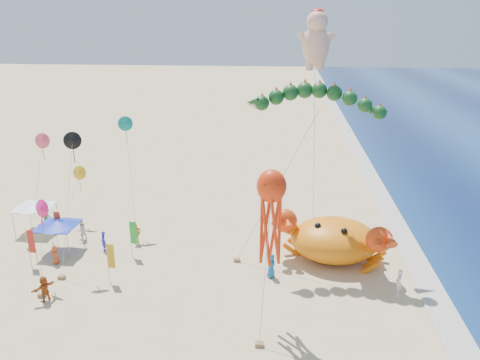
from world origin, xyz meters
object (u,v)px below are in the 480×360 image
at_px(cherub_kite, 316,39).
at_px(canopy_white, 34,205).
at_px(canopy_blue, 57,223).
at_px(dragon_kite, 317,104).
at_px(octopus_kite, 271,210).
at_px(crab_inflatable, 334,239).

xyz_separation_m(cherub_kite, canopy_white, (-24.34, -0.30, -14.37)).
relative_size(canopy_blue, canopy_white, 1.02).
height_order(dragon_kite, canopy_white, dragon_kite).
relative_size(dragon_kite, octopus_kite, 1.34).
distance_m(cherub_kite, canopy_blue, 25.28).
relative_size(octopus_kite, canopy_white, 3.10).
bearing_deg(octopus_kite, canopy_blue, 156.03).
bearing_deg(canopy_white, cherub_kite, 0.71).
bearing_deg(canopy_blue, cherub_kite, 10.92).
height_order(octopus_kite, canopy_blue, octopus_kite).
bearing_deg(octopus_kite, dragon_kite, 71.59).
height_order(canopy_blue, canopy_white, same).
bearing_deg(crab_inflatable, canopy_blue, -178.45).
xyz_separation_m(canopy_blue, canopy_white, (-3.92, 3.64, -0.00)).
bearing_deg(crab_inflatable, dragon_kite, 163.15).
distance_m(dragon_kite, canopy_blue, 22.85).
distance_m(crab_inflatable, dragon_kite, 10.74).
xyz_separation_m(crab_inflatable, dragon_kite, (-1.87, 0.57, 10.56)).
bearing_deg(cherub_kite, octopus_kite, -103.65).
distance_m(dragon_kite, octopus_kite, 10.59).
height_order(crab_inflatable, cherub_kite, cherub_kite).
relative_size(dragon_kite, cherub_kite, 0.71).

